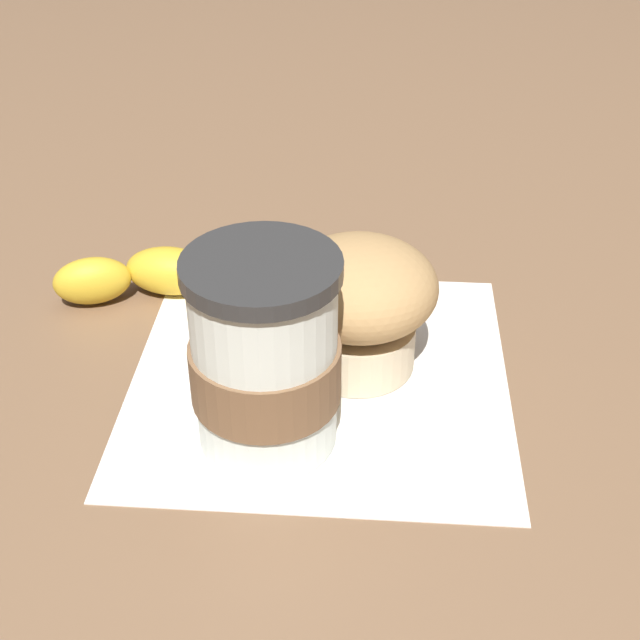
% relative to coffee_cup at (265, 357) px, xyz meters
% --- Properties ---
extents(ground_plane, '(3.00, 3.00, 0.00)m').
position_rel_coffee_cup_xyz_m(ground_plane, '(0.05, -0.04, -0.06)').
color(ground_plane, brown).
extents(paper_napkin, '(0.31, 0.31, 0.00)m').
position_rel_coffee_cup_xyz_m(paper_napkin, '(0.05, -0.04, -0.06)').
color(paper_napkin, white).
rests_on(paper_napkin, ground_plane).
extents(coffee_cup, '(0.09, 0.09, 0.13)m').
position_rel_coffee_cup_xyz_m(coffee_cup, '(0.00, 0.00, 0.00)').
color(coffee_cup, silver).
rests_on(coffee_cup, paper_napkin).
extents(muffin, '(0.10, 0.10, 0.09)m').
position_rel_coffee_cup_xyz_m(muffin, '(0.06, -0.07, -0.01)').
color(muffin, beige).
rests_on(muffin, paper_napkin).
extents(banana, '(0.12, 0.21, 0.04)m').
position_rel_coffee_cup_xyz_m(banana, '(0.16, 0.02, -0.04)').
color(banana, gold).
rests_on(banana, paper_napkin).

